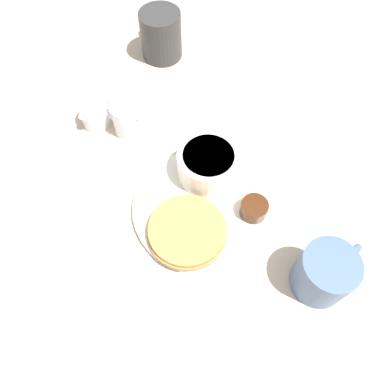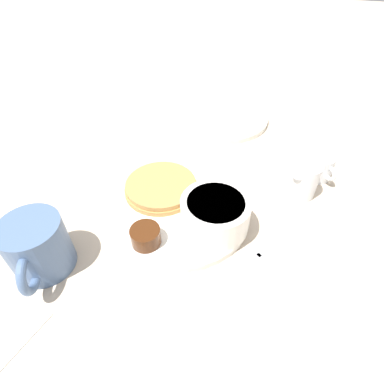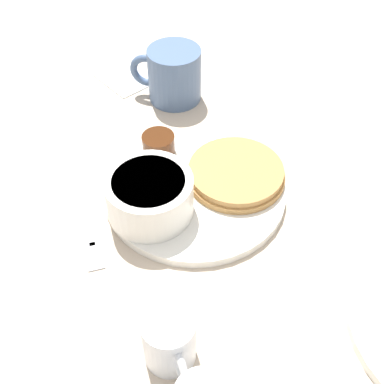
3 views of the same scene
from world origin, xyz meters
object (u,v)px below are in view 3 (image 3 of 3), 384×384
object	(u,v)px
bowl	(149,195)
creamer_pitcher_near	(169,339)
coffee_mug	(173,75)
plate	(195,190)
fork	(90,232)

from	to	relation	value
bowl	creamer_pitcher_near	world-z (taller)	creamer_pitcher_near
coffee_mug	creamer_pitcher_near	bearing A→B (deg)	126.50
coffee_mug	creamer_pitcher_near	distance (m)	0.44
coffee_mug	bowl	bearing A→B (deg)	120.62
plate	coffee_mug	bearing A→B (deg)	-45.68
plate	bowl	bearing A→B (deg)	71.20
bowl	fork	world-z (taller)	bowl
plate	fork	world-z (taller)	plate
bowl	coffee_mug	size ratio (longest dim) A/B	0.97
bowl	coffee_mug	xyz separation A→B (m)	(0.13, -0.22, 0.00)
bowl	coffee_mug	distance (m)	0.25
creamer_pitcher_near	bowl	bearing A→B (deg)	-45.35
coffee_mug	creamer_pitcher_near	size ratio (longest dim) A/B	1.58
plate	creamer_pitcher_near	world-z (taller)	creamer_pitcher_near
bowl	creamer_pitcher_near	distance (m)	0.18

